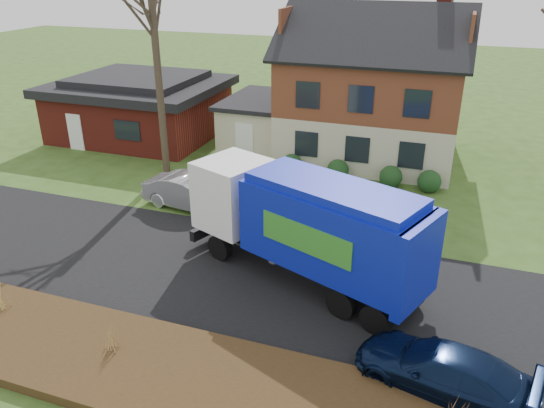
% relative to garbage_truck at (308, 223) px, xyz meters
% --- Properties ---
extents(ground, '(120.00, 120.00, 0.00)m').
position_rel_garbage_truck_xyz_m(ground, '(-2.23, -0.49, -2.17)').
color(ground, '#314C19').
rests_on(ground, ground).
extents(road, '(80.00, 7.00, 0.02)m').
position_rel_garbage_truck_xyz_m(road, '(-2.23, -0.49, -2.16)').
color(road, black).
rests_on(road, ground).
extents(mulch_verge, '(80.00, 3.50, 0.30)m').
position_rel_garbage_truck_xyz_m(mulch_verge, '(-2.23, -5.79, -2.02)').
color(mulch_verge, black).
rests_on(mulch_verge, ground).
extents(main_house, '(12.95, 8.95, 9.26)m').
position_rel_garbage_truck_xyz_m(main_house, '(-0.74, 13.42, 1.86)').
color(main_house, beige).
rests_on(main_house, ground).
extents(ranch_house, '(9.80, 8.20, 3.70)m').
position_rel_garbage_truck_xyz_m(ranch_house, '(-14.23, 12.51, -0.36)').
color(ranch_house, maroon).
rests_on(ranch_house, ground).
extents(garbage_truck, '(9.03, 5.39, 3.76)m').
position_rel_garbage_truck_xyz_m(garbage_truck, '(0.00, 0.00, 0.00)').
color(garbage_truck, black).
rests_on(garbage_truck, ground).
extents(silver_sedan, '(4.57, 2.09, 1.45)m').
position_rel_garbage_truck_xyz_m(silver_sedan, '(-6.37, 3.88, -1.44)').
color(silver_sedan, '#B7B8BF').
rests_on(silver_sedan, ground).
extents(navy_wagon, '(4.77, 2.77, 1.30)m').
position_rel_garbage_truck_xyz_m(navy_wagon, '(4.66, -3.89, -1.52)').
color(navy_wagon, black).
rests_on(navy_wagon, ground).
extents(grass_clump_mid, '(0.30, 0.25, 0.85)m').
position_rel_garbage_truck_xyz_m(grass_clump_mid, '(-3.91, -5.61, -1.45)').
color(grass_clump_mid, tan).
rests_on(grass_clump_mid, mulch_verge).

